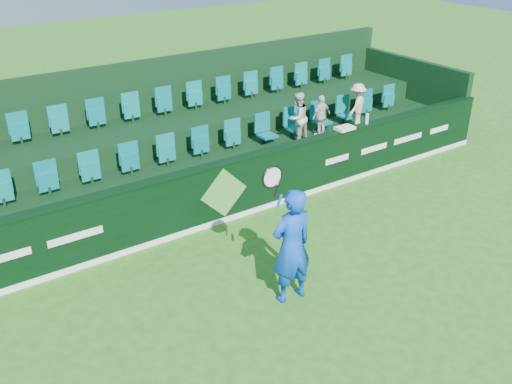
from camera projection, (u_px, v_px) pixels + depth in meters
ground at (351, 321)px, 9.16m from camera, size 60.00×60.00×0.00m
sponsor_hoarding at (221, 192)px, 11.82m from camera, size 16.00×0.25×1.35m
stand_tier_front at (196, 185)px, 12.75m from camera, size 16.00×2.00×0.80m
stand_tier_back at (158, 148)px, 14.05m from camera, size 16.00×1.80×1.30m
stand_rear at (148, 122)px, 14.12m from camera, size 16.00×4.10×2.60m
seat_row_front at (186, 150)px, 12.74m from camera, size 13.50×0.50×0.60m
seat_row_back at (150, 108)px, 13.84m from camera, size 13.50×0.50×0.60m
tennis_player at (291, 246)px, 9.25m from camera, size 1.10×0.51×2.67m
spectator_left at (298, 118)px, 13.77m from camera, size 0.69×0.59×1.24m
spectator_middle at (321, 116)px, 14.19m from camera, size 0.65×0.35×1.05m
spectator_right at (357, 105)px, 14.78m from camera, size 0.85×0.69×1.15m
towel at (345, 128)px, 13.21m from camera, size 0.44×0.29×0.07m
drinks_bottle at (367, 119)px, 13.52m from camera, size 0.08×0.08×0.25m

